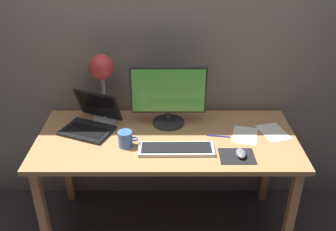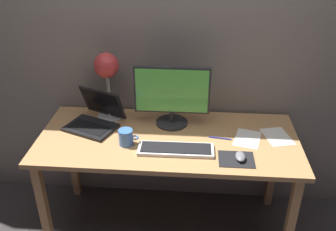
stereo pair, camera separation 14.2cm
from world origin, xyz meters
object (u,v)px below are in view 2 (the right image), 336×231
monitor (172,94)px  pen (220,138)px  laptop (96,116)px  mouse (240,157)px  keyboard_main (176,149)px  coffee_mug (126,137)px  desk_lamp (107,71)px

monitor → pen: size_ratio=3.41×
laptop → mouse: laptop is taller
keyboard_main → pen: (0.26, 0.15, -0.01)m
laptop → coffee_mug: 0.32m
desk_lamp → keyboard_main: bearing=-38.6°
keyboard_main → laptop: 0.60m
mouse → pen: 0.24m
mouse → pen: bearing=116.0°
laptop → coffee_mug: (0.23, -0.22, -0.01)m
mouse → coffee_mug: coffee_mug is taller
keyboard_main → monitor: bearing=98.1°
pen → coffee_mug: bearing=-169.5°
monitor → keyboard_main: (0.05, -0.32, -0.20)m
keyboard_main → laptop: size_ratio=1.12×
desk_lamp → mouse: desk_lamp is taller
monitor → coffee_mug: monitor is taller
mouse → coffee_mug: size_ratio=0.80×
keyboard_main → mouse: mouse is taller
keyboard_main → coffee_mug: 0.30m
laptop → mouse: size_ratio=4.12×
desk_lamp → pen: 0.83m
monitor → keyboard_main: 0.38m
monitor → keyboard_main: bearing=-81.9°
monitor → mouse: monitor is taller
coffee_mug → mouse: bearing=-9.1°
monitor → laptop: size_ratio=1.21×
monitor → mouse: 0.59m
desk_lamp → pen: (0.73, -0.22, -0.33)m
keyboard_main → coffee_mug: coffee_mug is taller
keyboard_main → laptop: laptop is taller
mouse → coffee_mug: bearing=170.9°
pen → monitor: bearing=152.1°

